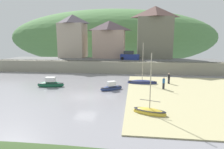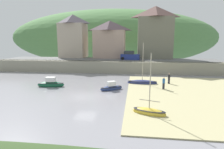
% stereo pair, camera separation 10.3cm
% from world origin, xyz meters
% --- Properties ---
extents(ground, '(48.00, 41.00, 0.61)m').
position_xyz_m(ground, '(1.40, -9.56, 0.16)').
color(ground, gray).
extents(quay_seawall, '(48.00, 9.40, 2.40)m').
position_xyz_m(quay_seawall, '(0.00, 17.50, 1.36)').
color(quay_seawall, gray).
rests_on(quay_seawall, ground).
extents(hillside_backdrop, '(80.00, 44.00, 21.51)m').
position_xyz_m(hillside_backdrop, '(-3.82, 55.20, 7.53)').
color(hillside_backdrop, '#538349').
rests_on(hillside_backdrop, ground).
extents(waterfront_building_left, '(6.36, 6.01, 10.46)m').
position_xyz_m(waterfront_building_left, '(-9.55, 25.20, 7.72)').
color(waterfront_building_left, '#AE9F8B').
rests_on(waterfront_building_left, ground).
extents(waterfront_building_centre, '(7.71, 6.00, 8.89)m').
position_xyz_m(waterfront_building_centre, '(-0.38, 25.20, 6.92)').
color(waterfront_building_centre, tan).
rests_on(waterfront_building_centre, ground).
extents(waterfront_building_right, '(8.21, 5.87, 12.02)m').
position_xyz_m(waterfront_building_right, '(10.37, 25.20, 8.50)').
color(waterfront_building_right, '#6D6B59').
rests_on(waterfront_building_right, ground).
extents(dinghy_open_wooden, '(3.23, 2.57, 1.35)m').
position_xyz_m(dinghy_open_wooden, '(2.77, 3.39, 0.33)').
color(dinghy_open_wooden, navy).
rests_on(dinghy_open_wooden, ground).
extents(sailboat_far_left, '(3.95, 1.59, 1.61)m').
position_xyz_m(sailboat_far_left, '(-6.18, 4.15, 0.39)').
color(sailboat_far_left, '#185838').
rests_on(sailboat_far_left, ground).
extents(sailboat_blue_trim, '(4.54, 1.35, 6.41)m').
position_xyz_m(sailboat_blue_trim, '(7.05, 7.38, 0.28)').
color(sailboat_blue_trim, navy).
rests_on(sailboat_blue_trim, ground).
extents(fishing_boat_green, '(3.22, 1.98, 5.72)m').
position_xyz_m(fishing_boat_green, '(7.24, -4.77, 0.28)').
color(fishing_boat_green, gold).
rests_on(fishing_boat_green, ground).
extents(parked_car_near_slipway, '(4.26, 2.15, 1.95)m').
position_xyz_m(parked_car_near_slipway, '(4.75, 20.70, 3.20)').
color(parked_car_near_slipway, navy).
rests_on(parked_car_near_slipway, ground).
extents(person_on_slipway, '(0.34, 0.34, 1.62)m').
position_xyz_m(person_on_slipway, '(9.78, 4.31, 0.98)').
color(person_on_slipway, '#282833').
rests_on(person_on_slipway, ground).
extents(person_near_water, '(0.34, 0.34, 1.62)m').
position_xyz_m(person_near_water, '(11.07, 7.72, 0.98)').
color(person_near_water, '#282833').
rests_on(person_near_water, ground).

